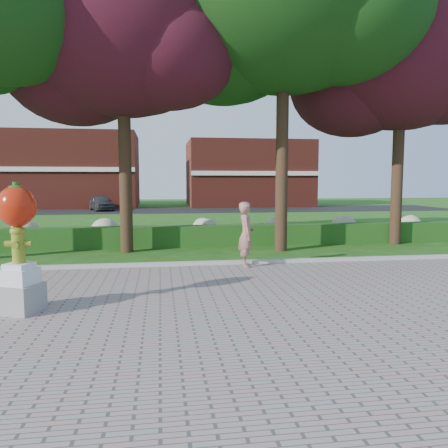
% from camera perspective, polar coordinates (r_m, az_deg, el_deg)
% --- Properties ---
extents(ground, '(100.00, 100.00, 0.00)m').
position_cam_1_polar(ground, '(10.05, -3.51, -8.90)').
color(ground, '#214912').
rests_on(ground, ground).
extents(walkway, '(40.00, 14.00, 0.04)m').
position_cam_1_polar(walkway, '(6.27, -0.29, -17.90)').
color(walkway, gray).
rests_on(walkway, ground).
extents(curb, '(40.00, 0.18, 0.15)m').
position_cam_1_polar(curb, '(12.95, -4.63, -5.25)').
color(curb, '#ADADA5').
rests_on(curb, ground).
extents(lawn_hedge, '(24.00, 0.70, 0.80)m').
position_cam_1_polar(lawn_hedge, '(16.85, -5.52, -1.59)').
color(lawn_hedge, '#153F12').
rests_on(lawn_hedge, ground).
extents(hydrangea_row, '(20.10, 1.10, 0.99)m').
position_cam_1_polar(hydrangea_row, '(17.85, -3.85, -0.68)').
color(hydrangea_row, '#BBBB8F').
rests_on(hydrangea_row, ground).
extents(street, '(50.00, 8.00, 0.02)m').
position_cam_1_polar(street, '(37.78, -7.08, 1.83)').
color(street, black).
rests_on(street, ground).
extents(building_left, '(14.00, 8.00, 7.00)m').
position_cam_1_polar(building_left, '(44.66, -20.33, 6.59)').
color(building_left, maroon).
rests_on(building_left, ground).
extents(building_right, '(12.00, 8.00, 6.40)m').
position_cam_1_polar(building_right, '(44.57, 3.10, 6.55)').
color(building_right, maroon).
rests_on(building_right, ground).
extents(tree_mid_left, '(8.25, 7.04, 10.69)m').
position_cam_1_polar(tree_mid_left, '(16.53, -13.49, 22.32)').
color(tree_mid_left, black).
rests_on(tree_mid_left, ground).
extents(tree_mid_right, '(9.75, 8.32, 12.64)m').
position_cam_1_polar(tree_mid_right, '(16.98, 7.30, 26.70)').
color(tree_mid_right, black).
rests_on(tree_mid_right, ground).
extents(tree_far_right, '(7.88, 6.72, 10.21)m').
position_cam_1_polar(tree_far_right, '(19.21, 21.79, 18.66)').
color(tree_far_right, black).
rests_on(tree_far_right, ground).
extents(hydrant_sculpture, '(0.87, 0.87, 2.47)m').
position_cam_1_polar(hydrant_sculpture, '(9.04, -25.28, -2.39)').
color(hydrant_sculpture, gray).
rests_on(hydrant_sculpture, walkway).
extents(woman, '(0.52, 0.73, 1.88)m').
position_cam_1_polar(woman, '(12.63, 2.90, -1.36)').
color(woman, '#9F675A').
rests_on(woman, walkway).
extents(parked_car, '(2.78, 4.16, 1.31)m').
position_cam_1_polar(parked_car, '(38.19, -15.75, 2.71)').
color(parked_car, '#3E4045').
rests_on(parked_car, street).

